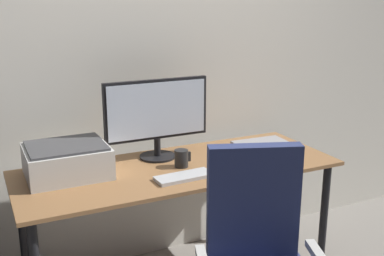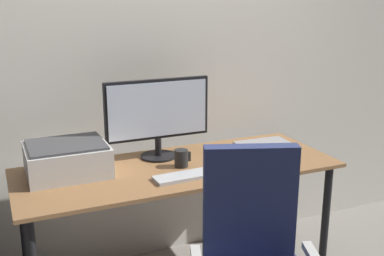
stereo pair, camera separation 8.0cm
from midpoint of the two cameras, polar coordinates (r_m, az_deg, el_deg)
back_wall at (r=2.84m, az=-6.62°, el=9.25°), size 6.40×0.10×2.60m
desk at (r=2.55m, az=-2.53°, el=-6.44°), size 1.69×0.64×0.74m
monitor at (r=2.58m, az=-5.15°, el=1.76°), size 0.59×0.20×0.44m
keyboard at (r=2.35m, az=-1.96°, el=-5.88°), size 0.29×0.12×0.02m
mouse at (r=2.45m, az=2.90°, el=-4.79°), size 0.06×0.10×0.03m
coffee_mug at (r=2.49m, az=-2.20°, el=-3.67°), size 0.09×0.07×0.09m
laptop at (r=2.86m, az=7.75°, el=-2.03°), size 0.33×0.24×0.02m
printer at (r=2.46m, az=-15.73°, el=-3.75°), size 0.40×0.34×0.16m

